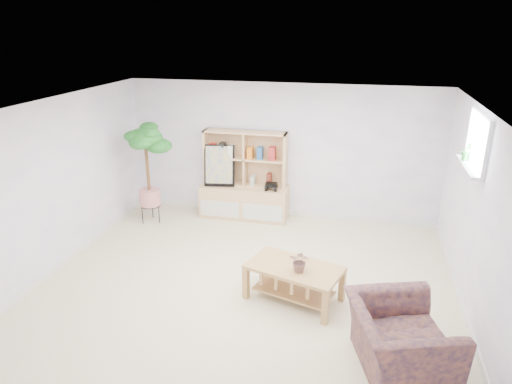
% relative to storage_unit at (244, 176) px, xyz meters
% --- Properties ---
extents(floor, '(5.50, 5.00, 0.01)m').
position_rel_storage_unit_xyz_m(floor, '(0.61, -2.24, -0.79)').
color(floor, beige).
rests_on(floor, ground).
extents(ceiling, '(5.50, 5.00, 0.01)m').
position_rel_storage_unit_xyz_m(ceiling, '(0.61, -2.24, 1.61)').
color(ceiling, white).
rests_on(ceiling, walls).
extents(walls, '(5.51, 5.01, 2.40)m').
position_rel_storage_unit_xyz_m(walls, '(0.61, -2.24, 0.41)').
color(walls, silver).
rests_on(walls, floor).
extents(baseboard, '(5.50, 5.00, 0.10)m').
position_rel_storage_unit_xyz_m(baseboard, '(0.61, -2.24, -0.74)').
color(baseboard, silver).
rests_on(baseboard, floor).
extents(window, '(0.10, 0.98, 0.68)m').
position_rel_storage_unit_xyz_m(window, '(3.34, -1.64, 1.21)').
color(window, '#D1E5FD').
rests_on(window, walls).
extents(window_sill, '(0.14, 1.00, 0.04)m').
position_rel_storage_unit_xyz_m(window_sill, '(3.28, -1.64, 0.89)').
color(window_sill, silver).
rests_on(window_sill, walls).
extents(storage_unit, '(1.57, 0.53, 1.57)m').
position_rel_storage_unit_xyz_m(storage_unit, '(0.00, 0.00, 0.00)').
color(storage_unit, tan).
rests_on(storage_unit, floor).
extents(poster, '(0.55, 0.20, 0.74)m').
position_rel_storage_unit_xyz_m(poster, '(-0.44, -0.06, 0.18)').
color(poster, yellow).
rests_on(poster, storage_unit).
extents(toy_truck, '(0.30, 0.22, 0.15)m').
position_rel_storage_unit_xyz_m(toy_truck, '(0.51, -0.08, -0.12)').
color(toy_truck, black).
rests_on(toy_truck, storage_unit).
extents(coffee_table, '(1.29, 0.94, 0.47)m').
position_rel_storage_unit_xyz_m(coffee_table, '(1.29, -2.44, -0.55)').
color(coffee_table, '#A17D49').
rests_on(coffee_table, floor).
extents(table_plant, '(0.27, 0.25, 0.28)m').
position_rel_storage_unit_xyz_m(table_plant, '(1.37, -2.54, -0.17)').
color(table_plant, '#136318').
rests_on(table_plant, coffee_table).
extents(floor_tree, '(0.77, 0.77, 1.76)m').
position_rel_storage_unit_xyz_m(floor_tree, '(-1.56, -0.59, 0.09)').
color(floor_tree, '#135016').
rests_on(floor_tree, floor).
extents(armchair, '(1.21, 1.30, 0.79)m').
position_rel_storage_unit_xyz_m(armchair, '(2.51, -3.44, -0.39)').
color(armchair, '#0E1235').
rests_on(armchair, floor).
extents(sill_plant, '(0.14, 0.12, 0.25)m').
position_rel_storage_unit_xyz_m(sill_plant, '(3.28, -1.42, 1.04)').
color(sill_plant, '#135016').
rests_on(sill_plant, window_sill).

